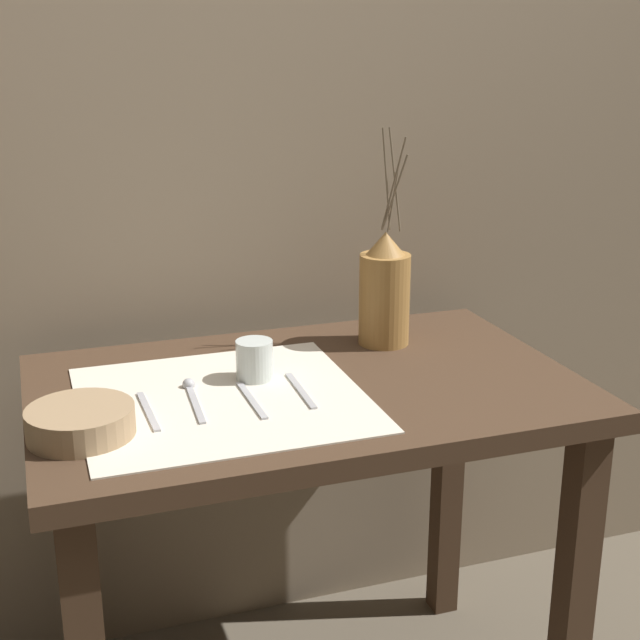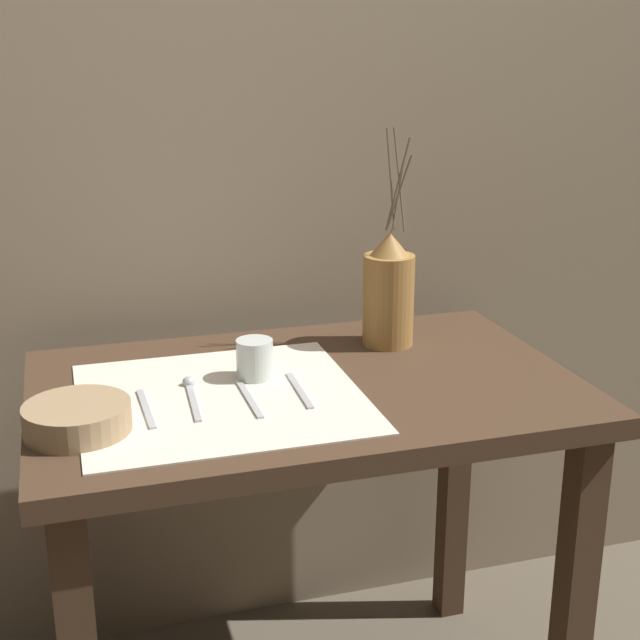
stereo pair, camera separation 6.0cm
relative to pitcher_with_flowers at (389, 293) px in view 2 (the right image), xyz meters
name	(u,v)px [view 2 (the right image)]	position (x,y,z in m)	size (l,w,h in m)	color
stone_wall_back	(251,134)	(-0.23, 0.28, 0.31)	(7.00, 0.06, 2.40)	gray
wooden_table	(306,445)	(-0.23, -0.16, -0.24)	(1.02, 0.66, 0.78)	#422D1E
linen_cloth	(221,397)	(-0.40, -0.19, -0.11)	(0.50, 0.48, 0.00)	beige
pitcher_with_flowers	(389,293)	(0.00, 0.00, 0.00)	(0.11, 0.11, 0.45)	olive
wooden_bowl	(77,418)	(-0.65, -0.27, -0.09)	(0.18, 0.18, 0.05)	#9E7F5B
glass_tumbler_near	(255,359)	(-0.31, -0.12, -0.07)	(0.07, 0.07, 0.08)	silver
fork_inner	(146,408)	(-0.53, -0.21, -0.11)	(0.02, 0.17, 0.00)	#A8A8AD
spoon_outer	(190,390)	(-0.44, -0.15, -0.11)	(0.03, 0.19, 0.02)	#A8A8AD
fork_outer	(249,399)	(-0.35, -0.22, -0.11)	(0.01, 0.17, 0.00)	#A8A8AD
knife_center	(299,390)	(-0.25, -0.21, -0.11)	(0.02, 0.17, 0.00)	#A8A8AD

